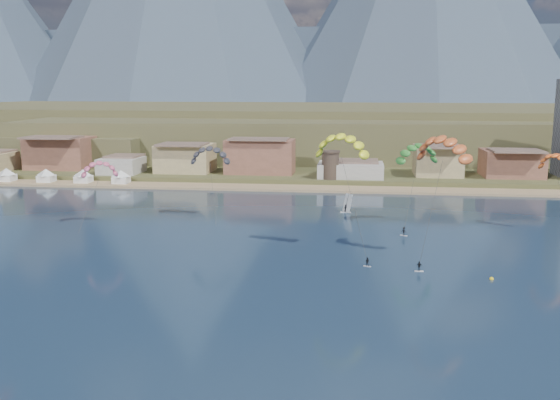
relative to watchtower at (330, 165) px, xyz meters
name	(u,v)px	position (x,y,z in m)	size (l,w,h in m)	color
ground	(248,323)	(-5.00, -114.00, -6.37)	(2400.00, 2400.00, 0.00)	#0E2032
beach	(312,188)	(-5.00, -8.00, -6.12)	(2200.00, 12.00, 0.90)	tan
land	(346,118)	(-5.00, 446.00, -6.37)	(2200.00, 900.00, 4.00)	brown
foothills	(378,130)	(17.39, 118.47, 2.71)	(940.00, 210.00, 18.00)	brown
town	(192,155)	(-45.00, 8.00, 1.63)	(400.00, 24.00, 12.00)	#BCB6AE
watchtower	(330,165)	(0.00, 0.00, 0.00)	(5.82, 5.82, 8.60)	#47382D
beach_tents	(64,172)	(-81.25, -8.00, -2.66)	(43.40, 6.40, 5.00)	white
kitesurfer_yellow	(342,142)	(5.41, -78.62, 13.47)	(10.82, 11.94, 22.70)	silver
kitesurfer_orange	(443,145)	(22.40, -80.71, 13.42)	(10.85, 13.22, 22.60)	silver
kitesurfer_green	(418,151)	(20.63, -54.77, 9.78)	(10.45, 13.71, 19.21)	silver
distant_kite_pink	(99,166)	(-45.74, -63.06, 6.56)	(8.40, 7.11, 15.86)	#262626
distant_kite_dark	(210,152)	(-24.41, -52.56, 8.74)	(9.40, 5.98, 18.19)	#262626
distant_kite_orange	(556,159)	(48.15, -55.98, 8.59)	(7.51, 7.98, 17.73)	#262626
windsurfer	(346,207)	(5.81, -41.57, -4.94)	(2.52, 2.73, 4.49)	silver
buoy	(492,279)	(29.15, -91.71, -6.26)	(0.65, 0.65, 0.65)	yellow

